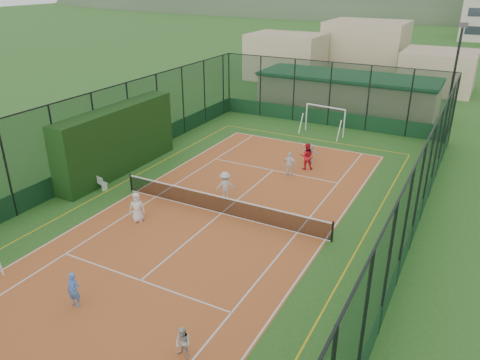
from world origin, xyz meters
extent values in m
plane|color=#286622|center=(0.00, 0.00, 0.00)|extent=(300.00, 300.00, 0.00)
cube|color=#BB5929|center=(0.00, 0.00, 0.01)|extent=(11.17, 23.97, 0.01)
cube|color=black|center=(-8.30, 1.96, 2.00)|extent=(1.37, 9.13, 3.99)
imported|color=white|center=(-3.21, -2.60, 0.77)|extent=(0.88, 0.78, 1.51)
imported|color=#4F84E0|center=(-1.12, -8.70, 0.70)|extent=(0.56, 0.42, 1.38)
imported|color=silver|center=(3.79, -8.95, 0.57)|extent=(0.62, 0.52, 1.13)
imported|color=silver|center=(-0.63, 1.53, 0.80)|extent=(1.16, 1.11, 1.58)
imported|color=white|center=(1.18, 6.15, 0.74)|extent=(0.88, 0.42, 1.47)
imported|color=silver|center=(1.53, 8.76, 0.63)|extent=(1.18, 0.47, 1.24)
imported|color=red|center=(1.70, 7.58, 0.85)|extent=(1.01, 0.92, 1.68)
sphere|color=#CCE033|center=(3.26, 1.46, 0.04)|extent=(0.07, 0.07, 0.07)
sphere|color=#CCE033|center=(2.21, 0.98, 0.04)|extent=(0.07, 0.07, 0.07)
sphere|color=#CCE033|center=(-1.47, 2.04, 0.04)|extent=(0.07, 0.07, 0.07)
sphere|color=#CCE033|center=(-3.16, 1.33, 0.04)|extent=(0.07, 0.07, 0.07)
sphere|color=#CCE033|center=(3.14, 2.01, 0.04)|extent=(0.07, 0.07, 0.07)
sphere|color=#CCE033|center=(-0.58, 2.17, 0.04)|extent=(0.07, 0.07, 0.07)
camera|label=1|loc=(10.66, -18.10, 11.18)|focal=35.00mm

